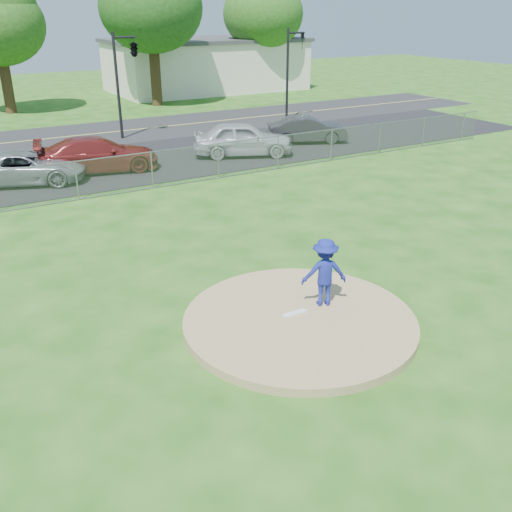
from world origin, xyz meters
The scene contains 15 objects.
ground centered at (0.00, 10.00, 0.00)m, with size 120.00×120.00×0.00m, color #1F5011.
pitchers_mound centered at (0.00, 0.00, 0.10)m, with size 5.40×5.40×0.20m, color #A08358.
pitching_rubber centered at (0.00, 0.20, 0.22)m, with size 0.60×0.15×0.04m, color white.
chain_link_fence centered at (0.00, 12.00, 0.75)m, with size 40.00×0.06×1.50m, color gray.
parking_lot centered at (0.00, 16.50, 0.01)m, with size 50.00×8.00×0.01m, color black.
street centered at (0.00, 24.00, 0.00)m, with size 60.00×7.00×0.01m, color #232326.
commercial_building centered at (16.00, 38.00, 2.16)m, with size 16.40×9.40×4.30m.
tree_far_right centered at (20.00, 35.00, 7.06)m, with size 6.72×6.72×10.74m.
traffic_signal_center centered at (3.97, 22.00, 4.61)m, with size 1.42×2.48×5.60m.
traffic_signal_right centered at (14.24, 22.00, 3.36)m, with size 1.28×0.20×5.60m.
pitcher centered at (0.87, 0.28, 1.04)m, with size 1.08×0.62×1.67m, color navy.
parked_car_gray centered at (-3.26, 15.34, 0.67)m, with size 2.19×4.75×1.32m, color gray.
parked_car_darkred centered at (-0.13, 15.69, 0.77)m, with size 2.14×5.26×1.53m, color maroon.
parked_car_pearl centered at (6.88, 15.02, 0.83)m, with size 1.95×4.84×1.65m, color #BABCBF.
parked_car_charcoal centered at (11.31, 15.85, 0.70)m, with size 1.47×4.22×1.39m, color #2A2A2D.
Camera 1 is at (-6.67, -9.40, 6.80)m, focal length 40.00 mm.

